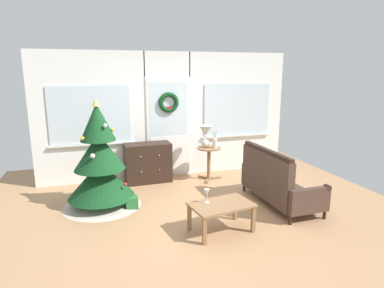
# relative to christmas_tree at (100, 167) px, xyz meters

# --- Properties ---
(ground_plane) EXTENTS (6.76, 6.76, 0.00)m
(ground_plane) POSITION_rel_christmas_tree_xyz_m (1.42, -0.81, -0.66)
(ground_plane) COLOR #AD7F56
(back_wall_with_door) EXTENTS (5.20, 0.19, 2.55)m
(back_wall_with_door) POSITION_rel_christmas_tree_xyz_m (1.42, 1.27, 0.62)
(back_wall_with_door) COLOR white
(back_wall_with_door) RESTS_ON ground
(christmas_tree) EXTENTS (1.26, 1.26, 1.76)m
(christmas_tree) POSITION_rel_christmas_tree_xyz_m (0.00, 0.00, 0.00)
(christmas_tree) COLOR #4C331E
(christmas_tree) RESTS_ON ground
(dresser_cabinet) EXTENTS (0.91, 0.47, 0.78)m
(dresser_cabinet) POSITION_rel_christmas_tree_xyz_m (0.93, 0.98, -0.27)
(dresser_cabinet) COLOR black
(dresser_cabinet) RESTS_ON ground
(settee_sofa) EXTENTS (0.76, 1.57, 0.96)m
(settee_sofa) POSITION_rel_christmas_tree_xyz_m (2.74, -0.78, -0.28)
(settee_sofa) COLOR black
(settee_sofa) RESTS_ON ground
(side_table) EXTENTS (0.50, 0.48, 0.67)m
(side_table) POSITION_rel_christmas_tree_xyz_m (2.13, 0.74, -0.18)
(side_table) COLOR #8E6642
(side_table) RESTS_ON ground
(table_lamp) EXTENTS (0.28, 0.28, 0.44)m
(table_lamp) POSITION_rel_christmas_tree_xyz_m (2.07, 0.78, 0.30)
(table_lamp) COLOR silver
(table_lamp) RESTS_ON side_table
(flower_vase) EXTENTS (0.11, 0.10, 0.35)m
(flower_vase) POSITION_rel_christmas_tree_xyz_m (2.23, 0.68, 0.13)
(flower_vase) COLOR beige
(flower_vase) RESTS_ON side_table
(coffee_table) EXTENTS (0.91, 0.65, 0.40)m
(coffee_table) POSITION_rel_christmas_tree_xyz_m (1.54, -1.38, -0.32)
(coffee_table) COLOR #8E6642
(coffee_table) RESTS_ON ground
(wine_glass) EXTENTS (0.08, 0.08, 0.20)m
(wine_glass) POSITION_rel_christmas_tree_xyz_m (1.36, -1.29, -0.12)
(wine_glass) COLOR silver
(wine_glass) RESTS_ON coffee_table
(gift_box) EXTENTS (0.19, 0.17, 0.19)m
(gift_box) POSITION_rel_christmas_tree_xyz_m (0.45, -0.25, -0.56)
(gift_box) COLOR #266633
(gift_box) RESTS_ON ground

